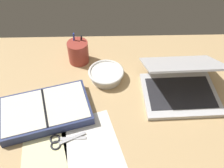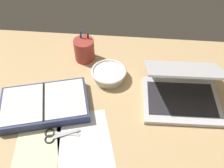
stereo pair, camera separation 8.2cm
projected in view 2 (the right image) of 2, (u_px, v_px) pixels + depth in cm
name	position (u px, v px, depth cm)	size (l,w,h in cm)	color
desk_top	(101.00, 110.00, 102.80)	(140.00, 100.00, 2.00)	tan
laptop	(182.00, 90.00, 102.34)	(32.06, 30.73, 18.96)	silver
bowl	(109.00, 74.00, 111.96)	(16.04, 16.04, 4.86)	silver
pen_cup	(84.00, 50.00, 119.48)	(9.70, 9.70, 14.53)	#9E382D
planner	(45.00, 104.00, 100.72)	(39.01, 29.87, 4.52)	navy
scissors	(54.00, 135.00, 92.91)	(13.49, 7.41, 0.80)	#B7B7BC
paper_sheet_front	(84.00, 143.00, 90.97)	(19.41, 27.78, 0.16)	white
paper_sheet_beside_planner	(39.00, 140.00, 91.98)	(15.73, 27.65, 0.16)	#F4EFB2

